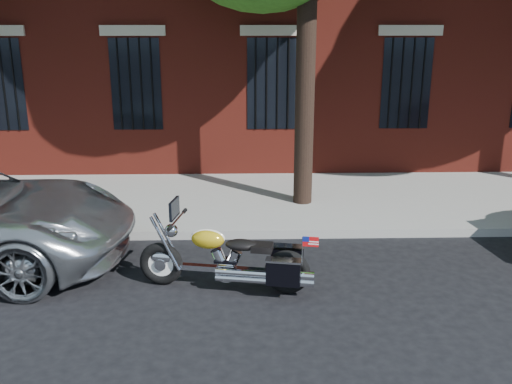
{
  "coord_description": "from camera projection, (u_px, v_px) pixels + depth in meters",
  "views": [
    {
      "loc": [
        -0.69,
        -7.71,
        3.56
      ],
      "look_at": [
        -0.46,
        0.8,
        0.99
      ],
      "focal_mm": 40.0,
      "sensor_mm": 36.0,
      "label": 1
    }
  ],
  "objects": [
    {
      "name": "curb",
      "position": [
        282.0,
        233.0,
        9.72
      ],
      "size": [
        40.0,
        0.16,
        0.15
      ],
      "primitive_type": "cube",
      "color": "gray",
      "rests_on": "ground"
    },
    {
      "name": "sidewalk",
      "position": [
        276.0,
        200.0,
        11.52
      ],
      "size": [
        40.0,
        3.6,
        0.15
      ],
      "primitive_type": "cube",
      "color": "gray",
      "rests_on": "ground"
    },
    {
      "name": "motorcycle",
      "position": [
        232.0,
        261.0,
        7.73
      ],
      "size": [
        2.41,
        0.99,
        1.26
      ],
      "rotation": [
        0.0,
        0.0,
        -0.18
      ],
      "color": "black",
      "rests_on": "ground"
    },
    {
      "name": "ground",
      "position": [
        289.0,
        271.0,
        8.42
      ],
      "size": [
        120.0,
        120.0,
        0.0
      ],
      "primitive_type": "plane",
      "color": "black",
      "rests_on": "ground"
    }
  ]
}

